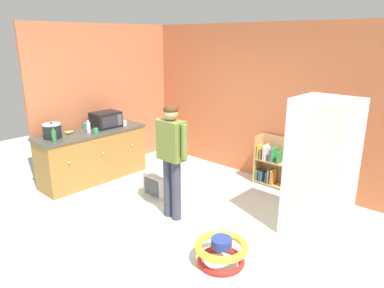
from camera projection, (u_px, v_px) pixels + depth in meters
name	position (u px, v px, depth m)	size (l,w,h in m)	color
ground_plane	(173.00, 225.00, 4.82)	(12.00, 12.00, 0.00)	silver
back_wall	(268.00, 104.00, 6.07)	(5.20, 0.06, 2.70)	#C2673F
left_side_wall	(105.00, 98.00, 6.70)	(0.06, 2.99, 2.70)	#BE6843
kitchen_counter	(93.00, 155.00, 6.25)	(0.65, 1.92, 0.90)	olive
refrigerator	(321.00, 170.00, 4.36)	(0.73, 0.68, 1.78)	white
bookshelf	(276.00, 165.00, 6.01)	(0.80, 0.28, 0.85)	tan
standing_person	(172.00, 152.00, 4.75)	(0.57, 0.22, 1.62)	#383B4E
baby_walker	(221.00, 251.00, 3.96)	(0.60, 0.60, 0.32)	red
pet_carrier	(164.00, 182.00, 5.77)	(0.42, 0.55, 0.36)	beige
microwave	(106.00, 120.00, 6.31)	(0.37, 0.48, 0.28)	black
crock_pot	(52.00, 131.00, 5.65)	(0.29, 0.29, 0.26)	black
banana_bunch	(70.00, 132.00, 5.93)	(0.15, 0.16, 0.04)	yellow
green_glass_bottle	(54.00, 136.00, 5.44)	(0.07, 0.07, 0.25)	#33753D
clear_bottle	(88.00, 127.00, 5.96)	(0.07, 0.07, 0.25)	silver
green_cup	(96.00, 131.00, 5.92)	(0.08, 0.08, 0.10)	#289952
teal_cup	(85.00, 126.00, 6.27)	(0.08, 0.08, 0.10)	teal
white_cup	(125.00, 123.00, 6.47)	(0.08, 0.08, 0.10)	white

